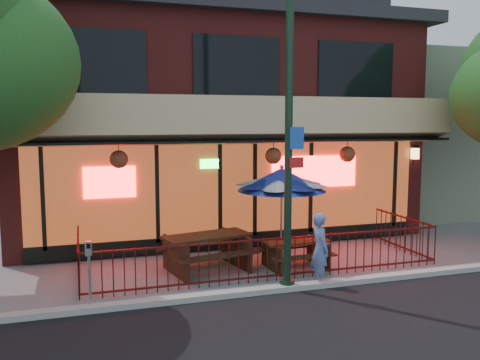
% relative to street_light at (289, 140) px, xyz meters
% --- Properties ---
extents(ground, '(80.00, 80.00, 0.00)m').
position_rel_street_light_xyz_m(ground, '(-0.00, 0.40, -3.15)').
color(ground, gray).
rests_on(ground, ground).
extents(curb, '(80.00, 0.25, 0.12)m').
position_rel_street_light_xyz_m(curb, '(-0.00, -0.10, -3.09)').
color(curb, '#999993').
rests_on(curb, ground).
extents(restaurant_building, '(12.96, 9.49, 8.05)m').
position_rel_street_light_xyz_m(restaurant_building, '(-0.00, 7.51, 0.98)').
color(restaurant_building, maroon).
rests_on(restaurant_building, ground).
extents(neighbor_building, '(6.00, 7.00, 6.00)m').
position_rel_street_light_xyz_m(neighbor_building, '(9.00, 8.10, -0.15)').
color(neighbor_building, gray).
rests_on(neighbor_building, ground).
extents(patio_fence, '(8.44, 2.62, 1.00)m').
position_rel_street_light_xyz_m(patio_fence, '(-0.00, 0.91, -2.52)').
color(patio_fence, '#400E0D').
rests_on(patio_fence, ground).
extents(street_light, '(0.43, 0.32, 7.00)m').
position_rel_street_light_xyz_m(street_light, '(0.00, 0.00, 0.00)').
color(street_light, black).
rests_on(street_light, ground).
extents(picnic_table_left, '(2.31, 1.95, 0.87)m').
position_rel_street_light_xyz_m(picnic_table_left, '(-1.31, 1.80, -2.58)').
color(picnic_table_left, '#302011').
rests_on(picnic_table_left, ground).
extents(picnic_table_right, '(1.65, 1.29, 0.69)m').
position_rel_street_light_xyz_m(picnic_table_right, '(0.80, 1.38, -2.70)').
color(picnic_table_right, '#392714').
rests_on(picnic_table_right, ground).
extents(patio_umbrella, '(2.17, 2.17, 2.48)m').
position_rel_street_light_xyz_m(patio_umbrella, '(0.60, 1.82, -1.03)').
color(patio_umbrella, gray).
rests_on(patio_umbrella, ground).
extents(pedestrian, '(0.40, 0.59, 1.59)m').
position_rel_street_light_xyz_m(pedestrian, '(0.78, 0.05, -2.36)').
color(pedestrian, '#5771AE').
rests_on(pedestrian, ground).
extents(parking_meter_near, '(0.13, 0.12, 1.32)m').
position_rel_street_light_xyz_m(parking_meter_near, '(-4.00, 0.00, -2.25)').
color(parking_meter_near, '#919499').
rests_on(parking_meter_near, ground).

